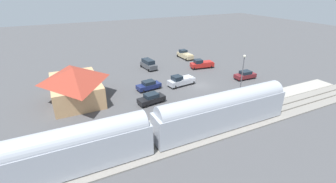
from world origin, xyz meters
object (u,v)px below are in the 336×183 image
object	(u,v)px
pickup_tan	(185,55)
suv_charcoal	(148,64)
pickup_red	(202,64)
sedan_navy	(149,85)
station_building	(75,83)
light_pole_near_platform	(243,71)
sedan_black	(151,98)
pedestrian_on_platform	(261,94)
pickup_silver	(181,81)
passenger_train	(152,128)
sedan_maroon	(245,75)

from	to	relation	value
pickup_tan	suv_charcoal	xyz separation A→B (m)	(-3.74, 11.85, 0.12)
pickup_red	sedan_navy	distance (m)	17.03
station_building	pickup_red	size ratio (longest dim) A/B	2.21
light_pole_near_platform	sedan_black	bearing A→B (deg)	74.33
pedestrian_on_platform	pickup_silver	xyz separation A→B (m)	(11.74, 8.74, -0.25)
pickup_tan	pickup_silver	bearing A→B (deg)	147.75
pickup_silver	sedan_black	bearing A→B (deg)	119.71
passenger_train	sedan_black	xyz separation A→B (m)	(10.98, -4.46, -1.98)
pedestrian_on_platform	suv_charcoal	distance (m)	26.12
pickup_silver	sedan_maroon	world-z (taller)	pickup_silver
pickup_silver	sedan_black	distance (m)	9.22
sedan_maroon	suv_charcoal	distance (m)	21.48
sedan_maroon	sedan_black	distance (m)	21.72
sedan_navy	sedan_maroon	xyz separation A→B (m)	(-3.62, -19.94, 0.00)
pedestrian_on_platform	sedan_navy	world-z (taller)	pedestrian_on_platform
station_building	pickup_tan	world-z (taller)	station_building
pickup_tan	station_building	bearing A→B (deg)	115.06
sedan_maroon	pickup_tan	xyz separation A→B (m)	(18.66, 3.61, 0.15)
pickup_silver	suv_charcoal	xyz separation A→B (m)	(12.15, 1.83, 0.12)
pickup_tan	sedan_black	distance (m)	27.28
station_building	pickup_tan	distance (m)	31.79
pickup_silver	sedan_maroon	bearing A→B (deg)	-101.46
passenger_train	pickup_silver	distance (m)	20.01
passenger_train	pedestrian_on_platform	world-z (taller)	passenger_train
sedan_navy	suv_charcoal	xyz separation A→B (m)	(11.29, -4.48, 0.27)
sedan_navy	light_pole_near_platform	size ratio (longest dim) A/B	0.63
pickup_red	pickup_silver	xyz separation A→B (m)	(-7.16, 9.52, 0.00)
passenger_train	sedan_navy	distance (m)	17.64
station_building	sedan_maroon	xyz separation A→B (m)	(-5.21, -32.35, -2.01)
passenger_train	station_building	distance (m)	19.05
suv_charcoal	sedan_black	world-z (taller)	suv_charcoal
sedan_navy	sedan_maroon	size ratio (longest dim) A/B	1.03
passenger_train	station_building	xyz separation A→B (m)	(18.00, 6.25, 0.03)
pickup_red	pickup_tan	size ratio (longest dim) A/B	1.03
sedan_maroon	suv_charcoal	world-z (taller)	suv_charcoal
passenger_train	suv_charcoal	xyz separation A→B (m)	(27.70, -10.64, -1.71)
passenger_train	pickup_tan	distance (m)	38.70
sedan_maroon	sedan_black	size ratio (longest dim) A/B	0.96
sedan_maroon	pickup_silver	bearing A→B (deg)	78.54
pickup_tan	sedan_navy	bearing A→B (deg)	132.63
station_building	pickup_silver	xyz separation A→B (m)	(-2.45, -18.72, -1.86)
pickup_red	pickup_tan	bearing A→B (deg)	-3.32
pickup_silver	station_building	bearing A→B (deg)	82.54
passenger_train	sedan_black	size ratio (longest dim) A/B	8.39
pickup_silver	pickup_tan	world-z (taller)	same
suv_charcoal	pickup_red	bearing A→B (deg)	-113.72
suv_charcoal	light_pole_near_platform	distance (m)	22.92
pedestrian_on_platform	light_pole_near_platform	bearing A→B (deg)	31.92
sedan_navy	pickup_silver	xyz separation A→B (m)	(-0.86, -6.31, 0.15)
pickup_red	pickup_tan	distance (m)	8.75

